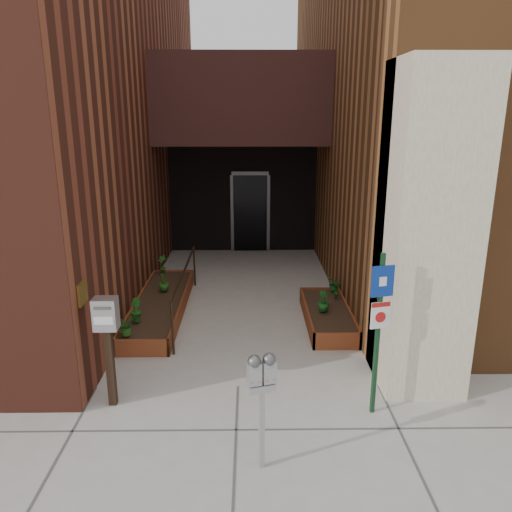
{
  "coord_description": "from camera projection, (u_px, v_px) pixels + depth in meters",
  "views": [
    {
      "loc": [
        0.17,
        -6.27,
        3.75
      ],
      "look_at": [
        0.28,
        1.8,
        1.41
      ],
      "focal_mm": 35.0,
      "sensor_mm": 36.0,
      "label": 1
    }
  ],
  "objects": [
    {
      "name": "shrub_left_b",
      "position": [
        135.0,
        310.0,
        8.49
      ],
      "size": [
        0.3,
        0.3,
        0.4
      ],
      "primitive_type": "imported",
      "rotation": [
        0.0,
        0.0,
        2.1
      ],
      "color": "#1F601B",
      "rests_on": "planter_left"
    },
    {
      "name": "planter_left",
      "position": [
        160.0,
        307.0,
        9.6
      ],
      "size": [
        0.9,
        3.6,
        0.3
      ],
      "color": "brown",
      "rests_on": "ground"
    },
    {
      "name": "shrub_right_a",
      "position": [
        323.0,
        301.0,
        8.93
      ],
      "size": [
        0.3,
        0.3,
        0.37
      ],
      "primitive_type": "imported",
      "rotation": [
        0.0,
        0.0,
        0.82
      ],
      "color": "#18561D",
      "rests_on": "planter_right"
    },
    {
      "name": "shrub_right_c",
      "position": [
        334.0,
        284.0,
        9.94
      ],
      "size": [
        0.34,
        0.34,
        0.29
      ],
      "primitive_type": "imported",
      "rotation": [
        0.0,
        0.0,
        4.34
      ],
      "color": "#1A5C1E",
      "rests_on": "planter_right"
    },
    {
      "name": "shrub_left_c",
      "position": [
        164.0,
        281.0,
        9.95
      ],
      "size": [
        0.3,
        0.3,
        0.38
      ],
      "primitive_type": "imported",
      "rotation": [
        0.0,
        0.0,
        4.1
      ],
      "color": "#28621C",
      "rests_on": "planter_left"
    },
    {
      "name": "ground",
      "position": [
        238.0,
        387.0,
        7.06
      ],
      "size": [
        80.0,
        80.0,
        0.0
      ],
      "primitive_type": "plane",
      "color": "#9E9991",
      "rests_on": "ground"
    },
    {
      "name": "architecture",
      "position": [
        234.0,
        59.0,
        12.29
      ],
      "size": [
        20.0,
        14.6,
        10.0
      ],
      "color": "maroon",
      "rests_on": "ground"
    },
    {
      "name": "planter_right",
      "position": [
        327.0,
        316.0,
        9.16
      ],
      "size": [
        0.8,
        2.2,
        0.3
      ],
      "color": "brown",
      "rests_on": "ground"
    },
    {
      "name": "parking_meter",
      "position": [
        262.0,
        381.0,
        5.18
      ],
      "size": [
        0.32,
        0.19,
        1.36
      ],
      "color": "#AAAAAD",
      "rests_on": "ground"
    },
    {
      "name": "payment_dropbox",
      "position": [
        107.0,
        329.0,
        6.35
      ],
      "size": [
        0.3,
        0.23,
        1.5
      ],
      "color": "black",
      "rests_on": "ground"
    },
    {
      "name": "handrail",
      "position": [
        185.0,
        277.0,
        9.38
      ],
      "size": [
        0.04,
        3.34,
        0.9
      ],
      "color": "black",
      "rests_on": "ground"
    },
    {
      "name": "shrub_left_d",
      "position": [
        162.0,
        264.0,
        11.03
      ],
      "size": [
        0.3,
        0.3,
        0.41
      ],
      "primitive_type": "imported",
      "rotation": [
        0.0,
        0.0,
        5.67
      ],
      "color": "#265E1A",
      "rests_on": "planter_left"
    },
    {
      "name": "sign_post",
      "position": [
        379.0,
        318.0,
        6.1
      ],
      "size": [
        0.29,
        0.1,
        2.14
      ],
      "color": "#153B20",
      "rests_on": "ground"
    },
    {
      "name": "shrub_left_a",
      "position": [
        126.0,
        325.0,
        7.96
      ],
      "size": [
        0.42,
        0.42,
        0.33
      ],
      "primitive_type": "imported",
      "rotation": [
        0.0,
        0.0,
        0.81
      ],
      "color": "#235B1A",
      "rests_on": "planter_left"
    },
    {
      "name": "shrub_right_b",
      "position": [
        337.0,
        289.0,
        9.59
      ],
      "size": [
        0.18,
        0.18,
        0.33
      ],
      "primitive_type": "imported",
      "rotation": [
        0.0,
        0.0,
        3.1
      ],
      "color": "#1D601B",
      "rests_on": "planter_right"
    }
  ]
}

